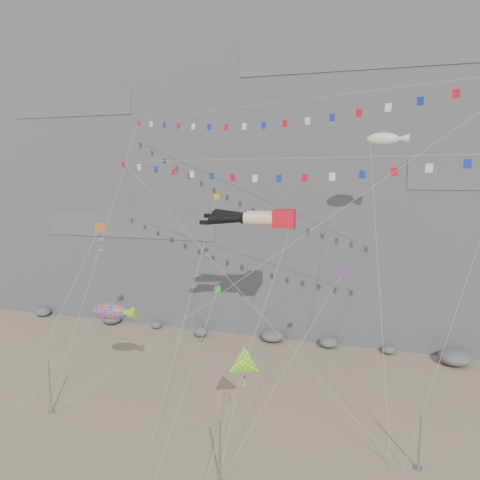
{
  "coord_description": "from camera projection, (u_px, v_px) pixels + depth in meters",
  "views": [
    {
      "loc": [
        11.08,
        -30.55,
        18.11
      ],
      "look_at": [
        -1.24,
        9.0,
        12.15
      ],
      "focal_mm": 35.0,
      "sensor_mm": 36.0,
      "label": 1
    }
  ],
  "objects": [
    {
      "name": "ground",
      "position": [
        220.0,
        419.0,
        34.71
      ],
      "size": [
        120.0,
        120.0,
        0.0
      ],
      "primitive_type": "plane",
      "color": "gray",
      "rests_on": "ground"
    },
    {
      "name": "cliff",
      "position": [
        301.0,
        120.0,
        61.4
      ],
      "size": [
        80.0,
        28.0,
        50.0
      ],
      "primitive_type": "cube",
      "color": "slate",
      "rests_on": "ground"
    },
    {
      "name": "talus_boulders",
      "position": [
        273.0,
        336.0,
        50.69
      ],
      "size": [
        60.0,
        3.0,
        1.2
      ],
      "primitive_type": null,
      "color": "slate",
      "rests_on": "ground"
    },
    {
      "name": "anchor_pole_left",
      "position": [
        50.0,
        387.0,
        35.41
      ],
      "size": [
        0.12,
        0.12,
        4.11
      ],
      "primitive_type": "cylinder",
      "color": "gray",
      "rests_on": "ground"
    },
    {
      "name": "anchor_pole_center",
      "position": [
        220.0,
        453.0,
        27.16
      ],
      "size": [
        0.12,
        0.12,
        3.94
      ],
      "primitive_type": "cylinder",
      "color": "gray",
      "rests_on": "ground"
    },
    {
      "name": "anchor_pole_right",
      "position": [
        420.0,
        442.0,
        28.55
      ],
      "size": [
        0.12,
        0.12,
        3.63
      ],
      "primitive_type": "cylinder",
      "color": "gray",
      "rests_on": "ground"
    },
    {
      "name": "legs_kite",
      "position": [
        258.0,
        218.0,
        37.55
      ],
      "size": [
        7.76,
        14.24,
        19.5
      ],
      "rotation": [
        0.0,
        0.0,
        0.11
      ],
      "color": "red",
      "rests_on": "ground"
    },
    {
      "name": "flag_banner_upper",
      "position": [
        274.0,
        103.0,
        37.5
      ],
      "size": [
        33.21,
        18.31,
        29.75
      ],
      "color": "red",
      "rests_on": "ground"
    },
    {
      "name": "flag_banner_lower",
      "position": [
        267.0,
        159.0,
        35.09
      ],
      "size": [
        30.36,
        11.54,
        22.72
      ],
      "color": "red",
      "rests_on": "ground"
    },
    {
      "name": "harlequin_kite",
      "position": [
        99.0,
        228.0,
        38.78
      ],
      "size": [
        3.85,
        8.62,
        15.93
      ],
      "color": "red",
      "rests_on": "ground"
    },
    {
      "name": "fish_windsock",
      "position": [
        111.0,
        311.0,
        36.55
      ],
      "size": [
        7.97,
        4.38,
        9.98
      ],
      "color": "#FF430D",
      "rests_on": "ground"
    },
    {
      "name": "delta_kite",
      "position": [
        244.0,
        365.0,
        30.59
      ],
      "size": [
        2.32,
        5.47,
        7.68
      ],
      "color": "yellow",
      "rests_on": "ground"
    },
    {
      "name": "blimp_windsock",
      "position": [
        383.0,
        140.0,
        38.13
      ],
      "size": [
        3.82,
        13.36,
        24.35
      ],
      "color": "beige",
      "rests_on": "ground"
    },
    {
      "name": "small_kite_a",
      "position": [
        215.0,
        201.0,
        41.24
      ],
      "size": [
        1.38,
        15.71,
        21.98
      ],
      "color": "orange",
      "rests_on": "ground"
    },
    {
      "name": "small_kite_b",
      "position": [
        342.0,
        274.0,
        35.42
      ],
      "size": [
        6.46,
        11.08,
        16.0
      ],
      "color": "purple",
      "rests_on": "ground"
    },
    {
      "name": "small_kite_c",
      "position": [
        217.0,
        292.0,
        34.51
      ],
      "size": [
        1.39,
        9.6,
        13.11
      ],
      "color": "green",
      "rests_on": "ground"
    }
  ]
}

